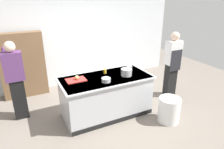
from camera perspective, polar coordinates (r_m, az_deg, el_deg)
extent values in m
plane|color=slate|center=(4.72, -1.65, -10.96)|extent=(10.00, 10.00, 0.00)
cube|color=silver|center=(6.03, -10.53, 11.42)|extent=(6.40, 0.12, 3.00)
cube|color=#B7BABF|center=(4.49, -1.71, -6.13)|extent=(1.90, 0.90, 0.90)
cube|color=#B7BABF|center=(4.30, -1.77, -1.01)|extent=(1.98, 0.98, 0.03)
cube|color=black|center=(4.35, 0.98, -13.32)|extent=(1.90, 0.01, 0.10)
cube|color=red|center=(4.21, -10.26, -1.55)|extent=(0.40, 0.28, 0.02)
sphere|color=tan|center=(4.18, -10.02, -0.88)|extent=(0.09, 0.09, 0.09)
cylinder|color=#B7BABF|center=(4.38, 4.14, 0.65)|extent=(0.24, 0.24, 0.16)
cube|color=black|center=(4.29, 2.64, 1.04)|extent=(0.04, 0.02, 0.01)
cube|color=black|center=(4.42, 5.64, 1.59)|extent=(0.04, 0.02, 0.01)
cylinder|color=#99999E|center=(4.67, 4.91, 1.78)|extent=(0.14, 0.14, 0.12)
cube|color=black|center=(4.61, 4.01, 2.10)|extent=(0.04, 0.02, 0.01)
cube|color=black|center=(4.70, 5.83, 2.42)|extent=(0.04, 0.02, 0.01)
cylinder|color=#B7BABF|center=(4.06, -1.70, -1.56)|extent=(0.19, 0.19, 0.08)
cylinder|color=yellow|center=(4.50, -2.01, 0.91)|extent=(0.07, 0.07, 0.10)
cylinder|color=white|center=(4.49, 15.96, -9.65)|extent=(0.46, 0.46, 0.54)
cube|color=black|center=(5.53, 16.26, -1.47)|extent=(0.28, 0.20, 0.90)
cube|color=silver|center=(5.28, 17.12, 6.02)|extent=(0.38, 0.24, 0.60)
sphere|color=beige|center=(5.19, 17.62, 10.36)|extent=(0.22, 0.22, 0.22)
cube|color=#232328|center=(5.25, 17.82, 3.77)|extent=(0.34, 0.02, 0.54)
cube|color=black|center=(4.81, -24.91, -6.35)|extent=(0.28, 0.20, 0.90)
cube|color=#593366|center=(4.53, -26.41, 2.08)|extent=(0.38, 0.24, 0.60)
sphere|color=beige|center=(4.42, -27.30, 7.07)|extent=(0.22, 0.22, 0.22)
cube|color=brown|center=(5.66, -24.09, 2.37)|extent=(1.10, 0.28, 1.70)
cube|color=brown|center=(5.39, -29.30, 5.65)|extent=(0.07, 0.03, 0.27)
cube|color=purple|center=(5.39, -28.29, 5.66)|extent=(0.08, 0.03, 0.24)
cube|color=#3351B7|center=(5.39, -27.27, 5.90)|extent=(0.08, 0.03, 0.25)
cube|color=white|center=(5.38, -26.42, 6.27)|extent=(0.06, 0.03, 0.29)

